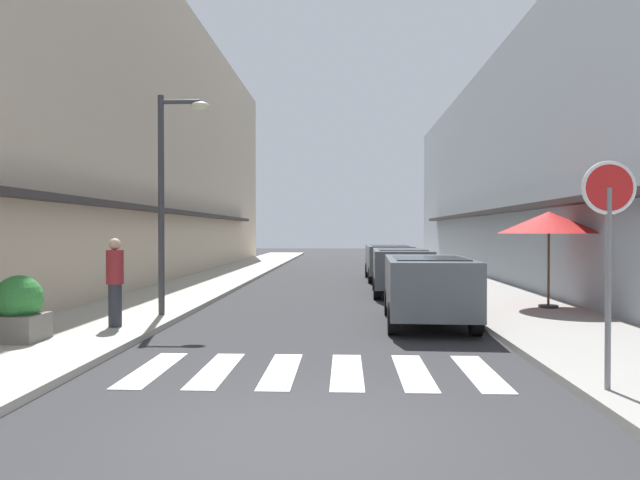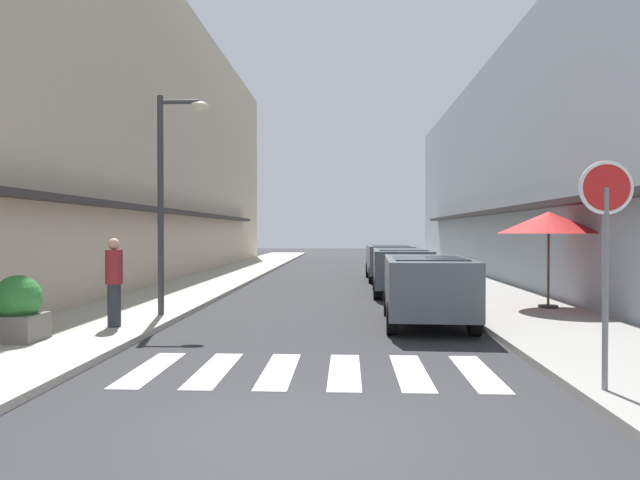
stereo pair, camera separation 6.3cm
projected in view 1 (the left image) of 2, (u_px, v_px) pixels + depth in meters
The scene contains 14 objects.
ground_plane at pixel (334, 283), 22.80m from camera, with size 94.52×94.52×0.00m, color #2B2B2D.
sidewalk_left at pixel (212, 281), 23.01m from camera, with size 3.13×60.15×0.12m, color #ADA899.
sidewalk_right at pixel (458, 282), 22.59m from camera, with size 3.13×60.15×0.12m, color gray.
building_row_left at pixel (122, 137), 24.25m from camera, with size 5.50×40.67×11.99m.
building_row_right at pixel (554, 168), 23.49m from camera, with size 5.50×40.67×9.23m.
crosswalk at pixel (314, 371), 8.38m from camera, with size 5.20×2.20×0.01m.
parked_car_near at pixel (428, 282), 12.60m from camera, with size 1.95×4.10×1.47m.
parked_car_mid at pixel (401, 266), 18.57m from camera, with size 1.93×4.18×1.47m.
parked_car_far at pixel (388, 258), 24.10m from camera, with size 1.83×4.43×1.47m.
round_street_sign at pixel (609, 214), 6.95m from camera, with size 0.65×0.07×2.76m.
street_lamp at pixel (170, 180), 13.23m from camera, with size 1.19×0.28×5.02m.
cafe_umbrella at pixel (549, 223), 14.53m from camera, with size 2.50×2.50×2.41m.
planter_corner at pixel (19, 309), 10.10m from camera, with size 0.81×0.81×1.15m.
pedestrian_walking_near at pixel (115, 280), 11.58m from camera, with size 0.34×0.34×1.77m.
Camera 1 is at (0.45, -5.59, 2.03)m, focal length 32.54 mm.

